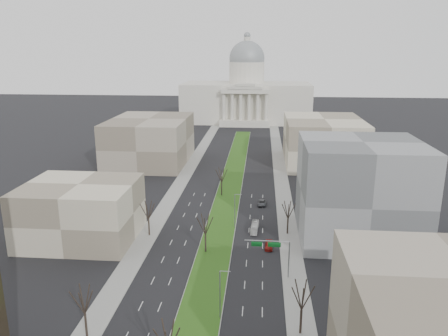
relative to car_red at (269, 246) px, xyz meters
The scene contains 21 objects.
ground 38.68m from the car_red, 108.72° to the left, with size 600.00×600.00×0.00m, color black.
median 37.72m from the car_red, 109.21° to the left, with size 8.00×222.03×0.20m.
sidewalk_left 32.10m from the car_red, 158.75° to the left, with size 5.00×330.00×0.15m, color gray.
sidewalk_right 12.71m from the car_red, 66.37° to the left, with size 5.00×330.00×0.15m, color gray.
capitol 187.28m from the car_red, 93.81° to the left, with size 80.00×46.00×55.00m.
building_beige_left 45.88m from the car_red, behind, with size 26.00×22.00×14.00m, color gray.
building_grey_right 25.87m from the car_red, 21.79° to the left, with size 28.00×26.00×24.00m, color slate.
building_far_left 90.50m from the car_red, 121.75° to the left, with size 30.00×40.00×18.00m, color gray.
building_far_right 85.11m from the car_red, 74.53° to the left, with size 30.00×40.00×18.00m, color gray.
tree_left_mid 46.56m from the car_red, 129.94° to the right, with size 5.40×5.40×9.72m.
tree_left_far 30.60m from the car_red, behind, with size 5.28×5.28×9.50m.
tree_right_mid 32.39m from the car_red, 81.32° to the right, with size 5.52×5.52×9.94m.
tree_right_far 11.49m from the car_red, 60.98° to the left, with size 5.04×5.04×9.07m.
tree_median_b 16.10m from the car_red, 166.84° to the right, with size 5.40×5.40×9.72m.
tree_median_c 39.87m from the car_red, 111.48° to the left, with size 5.40×5.40×9.72m.
streetlamp_median_b 29.95m from the car_red, 106.96° to the right, with size 1.90×0.20×9.16m.
streetlamp_median_c 15.08m from the car_red, 126.64° to the left, with size 1.90×0.20×9.16m.
mast_arm_signs 14.45m from the car_red, 85.38° to the right, with size 9.12×0.24×8.09m.
car_red is the anchor object (origin of this frame).
car_grey_far 29.10m from the car_red, 93.25° to the left, with size 2.36×5.12×1.42m, color #4D4F55.
box_van 10.38m from the car_red, 109.46° to the left, with size 1.68×7.18×2.00m, color white.
Camera 1 is at (10.11, -10.56, 45.08)m, focal length 35.00 mm.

